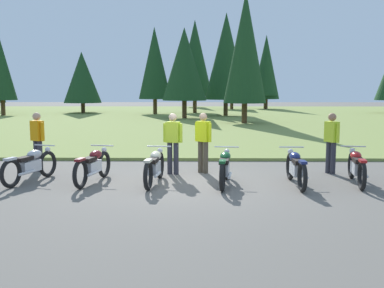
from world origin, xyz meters
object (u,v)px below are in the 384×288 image
Objects in this scene: rider_checking_bike at (173,140)px; rider_near_row_end at (37,138)px; motorcycle_british_green at (225,167)px; motorcycle_red at (357,166)px; motorcycle_maroon at (93,165)px; motorcycle_navy at (296,168)px; rider_with_back_turned at (331,139)px; rider_in_hivis_vest at (203,139)px; motorcycle_cream at (155,166)px; motorcycle_silver at (31,165)px.

rider_checking_bike is 3.86m from rider_near_row_end.
motorcycle_red is (3.24, 0.16, 0.00)m from motorcycle_british_green.
motorcycle_maroon is 0.99× the size of motorcycle_navy.
rider_with_back_turned is (3.01, 1.54, 0.51)m from motorcycle_british_green.
motorcycle_maroon is at bearing -153.63° from rider_in_hivis_vest.
motorcycle_british_green is at bearing -3.85° from motorcycle_maroon.
rider_with_back_turned is at bearing 99.59° from motorcycle_red.
motorcycle_cream is at bearing -179.10° from motorcycle_red.
motorcycle_silver is at bearing -170.82° from rider_with_back_turned.
motorcycle_british_green is 3.41m from rider_with_back_turned.
rider_with_back_turned is 1.00× the size of rider_near_row_end.
motorcycle_red is 1.25× the size of rider_with_back_turned.
motorcycle_cream is 1.00× the size of motorcycle_navy.
rider_in_hivis_vest reaches higher than motorcycle_silver.
rider_checking_bike is (1.92, 1.15, 0.51)m from motorcycle_maroon.
rider_with_back_turned is at bearing -0.70° from rider_in_hivis_vest.
motorcycle_silver is 0.97× the size of motorcycle_red.
motorcycle_maroon is 2.29m from rider_checking_bike.
motorcycle_british_green is (1.72, -0.09, 0.00)m from motorcycle_cream.
motorcycle_navy is 1.26× the size of rider_checking_bike.
motorcycle_navy is 2.79m from rider_in_hivis_vest.
motorcycle_british_green is 1.74m from rider_in_hivis_vest.
motorcycle_maroon is 1.25× the size of rider_in_hivis_vest.
motorcycle_red is (1.52, 0.18, 0.00)m from motorcycle_navy.
rider_in_hivis_vest is (-0.52, 1.58, 0.51)m from motorcycle_british_green.
motorcycle_silver is 7.97m from rider_with_back_turned.
rider_with_back_turned is at bearing 9.18° from motorcycle_silver.
motorcycle_maroon is at bearing -168.13° from rider_with_back_turned.
rider_checking_bike and rider_near_row_end have the same top height.
rider_near_row_end is (-4.67, 0.15, 0.00)m from rider_in_hivis_vest.
motorcycle_red is 8.58m from rider_near_row_end.
rider_in_hivis_vest reaches higher than motorcycle_navy.
motorcycle_maroon is at bearing -38.10° from rider_near_row_end.
motorcycle_british_green is 3.24m from motorcycle_red.
motorcycle_maroon is 1.00× the size of motorcycle_red.
motorcycle_silver is 6.57m from motorcycle_navy.
rider_near_row_end is at bearing 154.66° from motorcycle_cream.
rider_with_back_turned is 3.52m from rider_in_hivis_vest.
motorcycle_silver is 8.08m from motorcycle_red.
rider_near_row_end reaches higher than motorcycle_red.
rider_checking_bike is (0.37, 1.28, 0.51)m from motorcycle_cream.
rider_in_hivis_vest is (1.20, 1.49, 0.51)m from motorcycle_cream.
rider_near_row_end is (-8.42, 1.56, 0.51)m from motorcycle_red.
rider_with_back_turned is (1.29, 1.56, 0.51)m from motorcycle_navy.
rider_with_back_turned is (4.72, 1.45, 0.51)m from motorcycle_cream.
motorcycle_maroon is 1.25× the size of rider_with_back_turned.
motorcycle_navy is at bearing -2.50° from motorcycle_silver.
rider_with_back_turned is at bearing 2.24° from rider_checking_bike.
motorcycle_maroon is 1.55m from motorcycle_cream.
motorcycle_cream is 1.72m from motorcycle_british_green.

